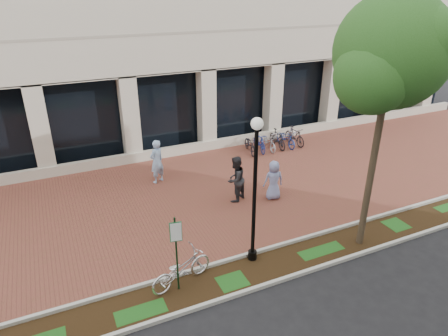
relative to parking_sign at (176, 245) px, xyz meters
name	(u,v)px	position (x,y,z in m)	size (l,w,h in m)	color
ground	(208,193)	(3.00, 5.04, -1.55)	(120.00, 120.00, 0.00)	black
brick_plaza	(208,193)	(3.00, 5.04, -1.54)	(40.00, 9.00, 0.01)	brown
planting_strip	(272,266)	(3.00, -0.21, -1.54)	(40.00, 1.50, 0.01)	black
curb_plaza_side	(260,251)	(3.00, 0.54, -1.49)	(40.00, 0.12, 0.12)	#B3B4AA
curb_street_side	(285,279)	(3.00, -0.96, -1.49)	(40.00, 0.12, 0.12)	#B3B4AA
parking_sign	(176,245)	(0.00, 0.00, 0.00)	(0.34, 0.07, 2.43)	#13361A
lamppost	(255,185)	(2.60, 0.36, 1.13)	(0.36, 0.36, 4.75)	black
street_tree	(391,59)	(6.42, -0.36, 4.61)	(3.89, 3.24, 7.99)	#4E3D2C
locked_bicycle	(181,269)	(0.17, 0.20, -1.01)	(0.71, 2.03, 1.06)	silver
pedestrian_left	(157,162)	(1.40, 6.97, -0.56)	(0.72, 0.47, 1.98)	#9ABDE5
pedestrian_mid	(235,179)	(3.80, 4.03, -0.59)	(0.93, 0.73, 1.92)	#252529
pedestrian_right	(274,180)	(5.27, 3.53, -0.72)	(0.81, 0.53, 1.66)	#7D89BA
bollard	(291,134)	(9.49, 8.62, -1.07)	(0.12, 0.12, 0.93)	#B4B4B9
bike_rack_cluster	(273,140)	(8.08, 8.26, -1.07)	(3.51, 1.82, 1.01)	black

